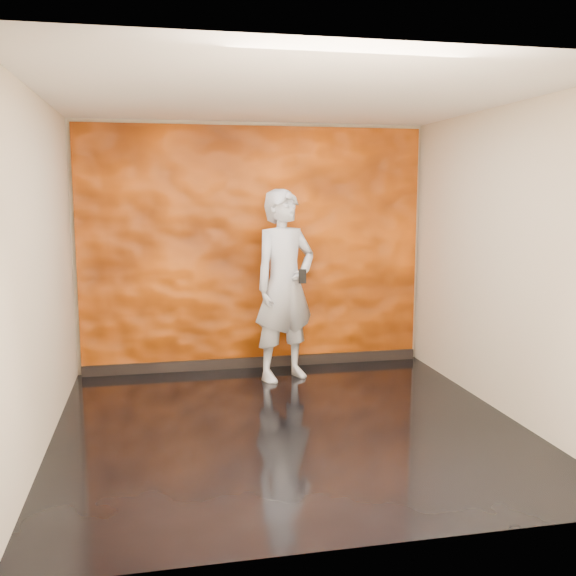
% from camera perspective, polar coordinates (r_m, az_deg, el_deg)
% --- Properties ---
extents(room, '(4.02, 4.02, 2.81)m').
position_cam_1_polar(room, '(5.42, 0.13, 1.90)').
color(room, black).
rests_on(room, ground).
extents(feature_wall, '(3.90, 0.06, 2.75)m').
position_cam_1_polar(feature_wall, '(7.34, -3.01, 3.47)').
color(feature_wall, '#FC640B').
rests_on(feature_wall, ground).
extents(baseboard, '(3.90, 0.04, 0.12)m').
position_cam_1_polar(baseboard, '(7.54, -2.89, -6.60)').
color(baseboard, black).
rests_on(baseboard, ground).
extents(man, '(0.89, 0.75, 2.06)m').
position_cam_1_polar(man, '(6.90, -0.30, 0.23)').
color(man, '#979CA6').
rests_on(man, ground).
extents(phone, '(0.08, 0.03, 0.15)m').
position_cam_1_polar(phone, '(6.65, 1.29, 1.04)').
color(phone, black).
rests_on(phone, man).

